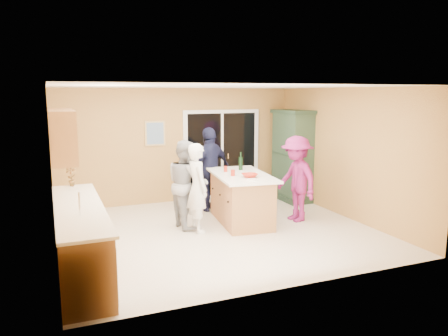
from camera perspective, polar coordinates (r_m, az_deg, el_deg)
name	(u,v)px	position (r m, az deg, el deg)	size (l,w,h in m)	color
floor	(218,232)	(8.02, -0.73, -8.30)	(5.50, 5.50, 0.00)	white
ceiling	(218,86)	(7.63, -0.78, 10.60)	(5.50, 5.00, 0.10)	white
wall_back	(179,145)	(10.07, -5.93, 2.94)	(5.50, 0.10, 2.60)	#E2BF5D
wall_front	(291,190)	(5.50, 8.74, -2.83)	(5.50, 0.10, 2.60)	#E2BF5D
wall_left	(52,171)	(7.21, -21.58, -0.42)	(0.10, 5.00, 2.60)	#E2BF5D
wall_right	(346,153)	(9.07, 15.66, 1.88)	(0.10, 5.00, 2.60)	#E2BF5D
left_cabinet_run	(80,242)	(6.40, -18.25, -9.22)	(0.65, 3.05, 1.24)	#A56840
upper_cabinets	(62,135)	(6.94, -20.41, 4.08)	(0.35, 1.60, 0.75)	#A56840
sliding_door	(222,154)	(10.41, -0.29, 1.83)	(1.90, 0.07, 2.10)	white
framed_picture	(155,133)	(9.88, -9.00, 4.49)	(0.46, 0.04, 0.56)	tan
kitchen_island	(241,200)	(8.49, 2.25, -4.15)	(1.19, 1.92, 0.96)	#A56840
green_hutch	(292,157)	(10.30, 8.92, 1.49)	(0.60, 1.15, 2.11)	#233928
woman_white	(198,188)	(7.86, -3.46, -2.60)	(0.59, 0.39, 1.61)	white
woman_grey	(186,184)	(8.16, -4.99, -2.07)	(0.80, 0.62, 1.64)	#A8A8AB
woman_navy	(210,169)	(9.28, -1.80, -0.14)	(1.05, 0.44, 1.78)	#1A1C3A
woman_magenta	(296,179)	(8.62, 9.44, -1.40)	(1.08, 0.62, 1.68)	#821C5F
serving_bowl	(250,175)	(8.06, 3.38, -0.97)	(0.28, 0.28, 0.07)	#AF2413
tulip_vase	(71,176)	(7.76, -19.33, -0.99)	(0.18, 0.12, 0.35)	red
tumbler_near	(233,173)	(8.18, 1.16, -0.63)	(0.08, 0.08, 0.11)	#AF2413
tumbler_far	(225,169)	(8.60, 0.20, -0.14)	(0.07, 0.07, 0.11)	#AF2413
wine_bottle	(241,163)	(8.80, 2.19, 0.66)	(0.08, 0.08, 0.36)	black
white_plate	(252,180)	(7.82, 3.68, -1.51)	(0.20, 0.20, 0.01)	white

